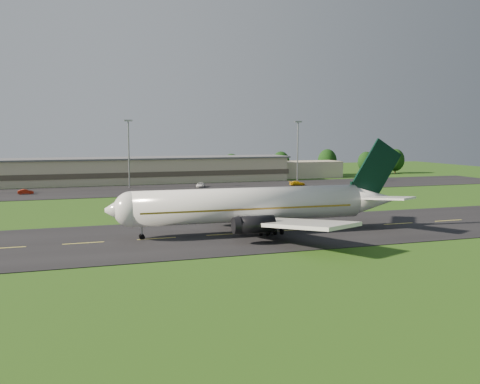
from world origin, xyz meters
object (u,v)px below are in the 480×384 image
object	(u,v)px
service_vehicle_c	(200,185)
service_vehicle_d	(297,183)
service_vehicle_b	(26,192)
airliner	(254,205)
light_mast_centre	(129,145)
light_mast_east	(298,144)
terminal	(128,171)

from	to	relation	value
service_vehicle_c	service_vehicle_d	world-z (taller)	service_vehicle_d
service_vehicle_b	service_vehicle_d	xyz separation A→B (m)	(78.94, -1.18, 0.05)
airliner	light_mast_centre	bearing A→B (deg)	99.58
light_mast_east	service_vehicle_d	bearing A→B (deg)	-114.44
service_vehicle_b	service_vehicle_d	world-z (taller)	service_vehicle_d
airliner	service_vehicle_d	size ratio (longest dim) A/B	10.40
light_mast_centre	service_vehicle_b	size ratio (longest dim) A/B	5.03
light_mast_centre	service_vehicle_b	xyz separation A→B (m)	(-28.51, -8.89, -11.97)
service_vehicle_c	light_mast_centre	bearing A→B (deg)	-176.63
service_vehicle_b	light_mast_east	bearing A→B (deg)	-86.06
light_mast_east	service_vehicle_b	world-z (taller)	light_mast_east
terminal	light_mast_east	bearing A→B (deg)	-16.80
airliner	service_vehicle_c	world-z (taller)	airliner
light_mast_centre	service_vehicle_c	size ratio (longest dim) A/B	4.05
service_vehicle_c	service_vehicle_b	bearing A→B (deg)	-157.76
light_mast_east	service_vehicle_b	bearing A→B (deg)	-173.92
terminal	service_vehicle_d	bearing A→B (deg)	-28.17
terminal	service_vehicle_d	world-z (taller)	terminal
airliner	service_vehicle_c	xyz separation A→B (m)	(9.43, 74.57, -3.86)
terminal	service_vehicle_b	distance (m)	39.17
service_vehicle_b	terminal	bearing A→B (deg)	-52.17
light_mast_east	service_vehicle_c	size ratio (longest dim) A/B	4.05
service_vehicle_c	service_vehicle_d	distance (m)	30.22
terminal	light_mast_centre	bearing A→B (deg)	-94.95
airliner	service_vehicle_b	xyz separation A→B (m)	(-39.64, 71.13, -3.89)
service_vehicle_d	light_mast_east	bearing A→B (deg)	-18.17
light_mast_centre	service_vehicle_d	xyz separation A→B (m)	(50.43, -10.07, -11.92)
light_mast_east	service_vehicle_d	distance (m)	16.26
terminal	light_mast_centre	xyz separation A→B (m)	(-1.40, -16.18, 8.75)
light_mast_east	service_vehicle_c	bearing A→B (deg)	-171.00
terminal	service_vehicle_b	world-z (taller)	terminal
airliner	service_vehicle_c	bearing A→B (deg)	84.46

